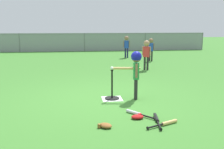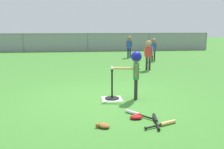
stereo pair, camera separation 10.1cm
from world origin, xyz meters
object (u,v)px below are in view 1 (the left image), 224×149
(batting_tee, at_px, (112,94))
(baseball_on_tee, at_px, (112,68))
(spare_bat_black, at_px, (157,119))
(glove_near_bats, at_px, (105,125))
(batter_child, at_px, (136,65))
(spare_bat_wood, at_px, (166,123))
(fielder_deep_center, at_px, (151,47))
(glove_by_plate, at_px, (137,117))
(fielder_near_left, at_px, (146,51))
(spare_bat_silver, at_px, (137,113))
(fielder_deep_right, at_px, (127,44))

(batting_tee, bearing_deg, baseball_on_tee, 0.00)
(spare_bat_black, height_order, glove_near_bats, glove_near_bats)
(baseball_on_tee, relative_size, batter_child, 0.07)
(spare_bat_wood, distance_m, spare_bat_black, 0.22)
(fielder_deep_center, distance_m, glove_by_plate, 7.60)
(baseball_on_tee, distance_m, spare_bat_black, 1.69)
(batting_tee, height_order, batter_child, batter_child)
(fielder_near_left, bearing_deg, glove_by_plate, -107.08)
(batter_child, bearing_deg, fielder_deep_center, 70.53)
(baseball_on_tee, xyz_separation_m, spare_bat_silver, (0.30, -1.11, -0.66))
(spare_bat_wood, bearing_deg, glove_by_plate, 139.02)
(fielder_deep_right, xyz_separation_m, glove_by_plate, (-1.50, -8.60, -0.67))
(batting_tee, relative_size, batter_child, 0.61)
(batter_child, height_order, fielder_near_left, fielder_near_left)
(fielder_deep_right, height_order, spare_bat_wood, fielder_deep_right)
(glove_by_plate, bearing_deg, baseball_on_tee, 101.62)
(fielder_deep_right, bearing_deg, spare_bat_wood, -97.01)
(spare_bat_wood, bearing_deg, batting_tee, 112.08)
(fielder_near_left, height_order, spare_bat_wood, fielder_near_left)
(fielder_deep_right, height_order, fielder_near_left, fielder_deep_right)
(batting_tee, distance_m, fielder_deep_center, 6.48)
(spare_bat_wood, relative_size, glove_near_bats, 2.20)
(spare_bat_black, bearing_deg, fielder_near_left, 76.60)
(fielder_near_left, bearing_deg, spare_bat_black, -103.40)
(fielder_deep_right, bearing_deg, baseball_on_tee, -103.61)
(glove_by_plate, bearing_deg, fielder_near_left, 72.92)
(batting_tee, relative_size, fielder_deep_center, 0.63)
(fielder_near_left, xyz_separation_m, spare_bat_wood, (-1.10, -5.23, -0.67))
(fielder_deep_center, distance_m, fielder_near_left, 2.48)
(fielder_deep_right, height_order, glove_near_bats, fielder_deep_right)
(batting_tee, xyz_separation_m, spare_bat_silver, (0.30, -1.11, -0.07))
(fielder_deep_center, height_order, spare_bat_silver, fielder_deep_center)
(baseball_on_tee, relative_size, spare_bat_wood, 0.13)
(baseball_on_tee, xyz_separation_m, glove_by_plate, (0.27, -1.30, -0.66))
(baseball_on_tee, height_order, spare_bat_black, baseball_on_tee)
(batting_tee, height_order, spare_bat_black, batting_tee)
(batting_tee, bearing_deg, spare_bat_wood, -67.92)
(spare_bat_wood, distance_m, glove_near_bats, 1.00)
(batter_child, bearing_deg, glove_near_bats, -118.84)
(batting_tee, height_order, spare_bat_wood, batting_tee)
(spare_bat_wood, xyz_separation_m, spare_bat_black, (-0.10, 0.20, -0.00))
(glove_near_bats, bearing_deg, fielder_deep_center, 68.51)
(batter_child, relative_size, glove_by_plate, 4.66)
(spare_bat_silver, bearing_deg, fielder_near_left, 72.64)
(baseball_on_tee, bearing_deg, glove_by_plate, -78.38)
(baseball_on_tee, relative_size, glove_by_plate, 0.32)
(batting_tee, bearing_deg, spare_bat_silver, -74.98)
(batter_child, bearing_deg, baseball_on_tee, 170.30)
(batting_tee, height_order, fielder_deep_center, fielder_deep_center)
(fielder_deep_center, relative_size, glove_near_bats, 3.87)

